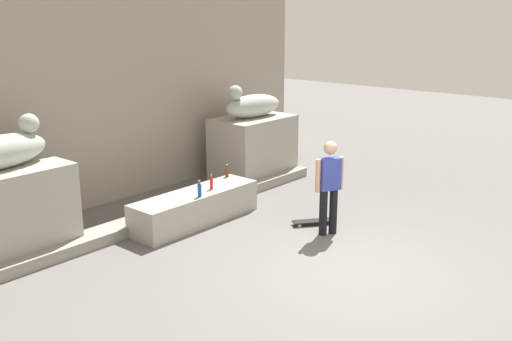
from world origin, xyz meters
name	(u,v)px	position (x,y,z in m)	size (l,w,h in m)	color
ground_plane	(348,272)	(0.00, 0.00, 0.00)	(40.00, 40.00, 0.00)	#605E5B
facade_wall	(103,29)	(0.00, 5.81, 3.45)	(10.91, 0.60, 6.89)	#9D9387
pedestal_left	(8,212)	(-2.96, 4.46, 0.72)	(1.89, 1.19, 1.44)	#A39E93
pedestal_right	(253,148)	(2.96, 4.46, 0.72)	(1.89, 1.19, 1.44)	#A39E93
statue_reclining_left	(3,150)	(-2.93, 4.46, 1.73)	(1.67, 0.80, 0.78)	#AAB2A7
statue_reclining_right	(252,105)	(2.93, 4.46, 1.73)	(1.64, 0.69, 0.78)	#AAB2A7
ledge_block	(196,207)	(0.00, 3.31, 0.29)	(2.64, 0.73, 0.58)	#A39E93
skater	(329,184)	(1.10, 1.12, 0.92)	(0.49, 0.34, 1.67)	black
skateboard	(314,221)	(1.33, 1.57, 0.06)	(0.76, 0.64, 0.08)	black
bottle_blue	(200,190)	(-0.13, 3.05, 0.71)	(0.07, 0.07, 0.30)	#194C99
bottle_brown	(227,172)	(1.13, 3.56, 0.69)	(0.07, 0.07, 0.26)	#593314
bottle_red	(211,183)	(0.33, 3.21, 0.70)	(0.06, 0.06, 0.28)	red
stair_step	(176,211)	(0.00, 3.84, 0.10)	(7.81, 0.50, 0.20)	gray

